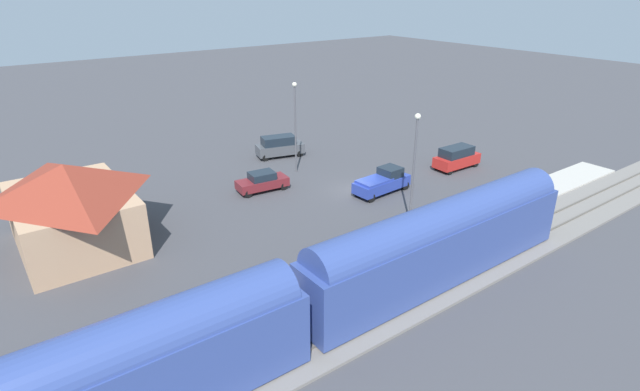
# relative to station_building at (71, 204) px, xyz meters

# --- Properties ---
(ground_plane) EXTENTS (200.00, 200.00, 0.00)m
(ground_plane) POSITION_rel_station_building_xyz_m (-4.00, -22.00, -3.13)
(ground_plane) COLOR #424247
(railway_track) EXTENTS (4.80, 70.00, 0.30)m
(railway_track) POSITION_rel_station_building_xyz_m (-18.00, -22.00, -3.04)
(railway_track) COLOR slate
(railway_track) RESTS_ON ground
(platform) EXTENTS (3.20, 46.00, 0.30)m
(platform) POSITION_rel_station_building_xyz_m (-14.00, -22.00, -2.98)
(platform) COLOR #B7B2A8
(platform) RESTS_ON ground
(station_building) EXTENTS (10.67, 7.97, 6.01)m
(station_building) POSITION_rel_station_building_xyz_m (0.00, 0.00, 0.00)
(station_building) COLOR tan
(station_building) RESTS_ON ground
(pedestrian_on_platform) EXTENTS (0.36, 0.36, 1.71)m
(pedestrian_on_platform) POSITION_rel_station_building_xyz_m (-14.07, -18.66, -1.85)
(pedestrian_on_platform) COLOR #333338
(pedestrian_on_platform) RESTS_ON platform
(pickup_blue) EXTENTS (2.29, 5.51, 2.14)m
(pickup_blue) POSITION_rel_station_building_xyz_m (-5.72, -23.65, -2.11)
(pickup_blue) COLOR #283D9E
(pickup_blue) RESTS_ON ground
(suv_red) EXTENTS (2.04, 4.93, 2.22)m
(suv_red) POSITION_rel_station_building_xyz_m (-5.52, -33.75, -1.99)
(suv_red) COLOR red
(suv_red) RESTS_ON ground
(suv_charcoal) EXTENTS (3.09, 5.23, 2.22)m
(suv_charcoal) POSITION_rel_station_building_xyz_m (7.96, -21.64, -1.99)
(suv_charcoal) COLOR #47494F
(suv_charcoal) RESTS_ON ground
(sedan_maroon) EXTENTS (2.29, 4.67, 1.74)m
(sedan_maroon) POSITION_rel_station_building_xyz_m (0.88, -15.40, -2.26)
(sedan_maroon) COLOR maroon
(sedan_maroon) RESTS_ON ground
(light_pole_near_platform) EXTENTS (0.44, 0.44, 8.49)m
(light_pole_near_platform) POSITION_rel_station_building_xyz_m (-11.20, -21.43, 2.14)
(light_pole_near_platform) COLOR #515156
(light_pole_near_platform) RESTS_ON ground
(light_pole_lot_center) EXTENTS (0.44, 0.44, 8.67)m
(light_pole_lot_center) POSITION_rel_station_building_xyz_m (3.11, -20.49, 2.24)
(light_pole_lot_center) COLOR #515156
(light_pole_lot_center) RESTS_ON ground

